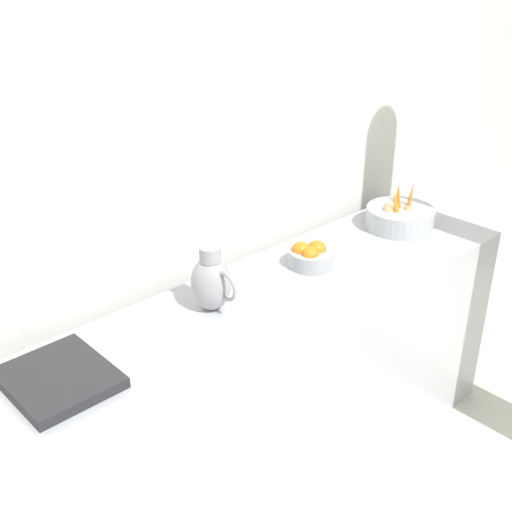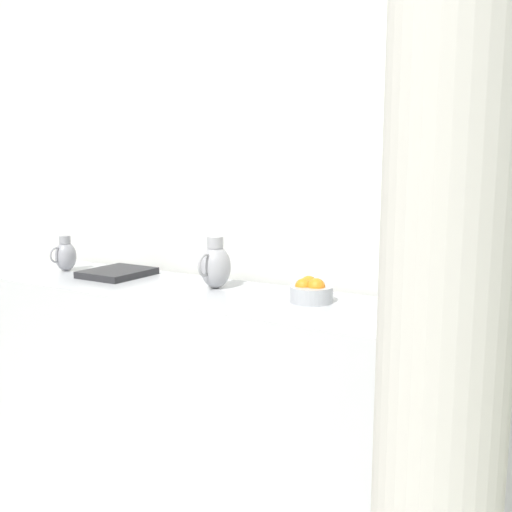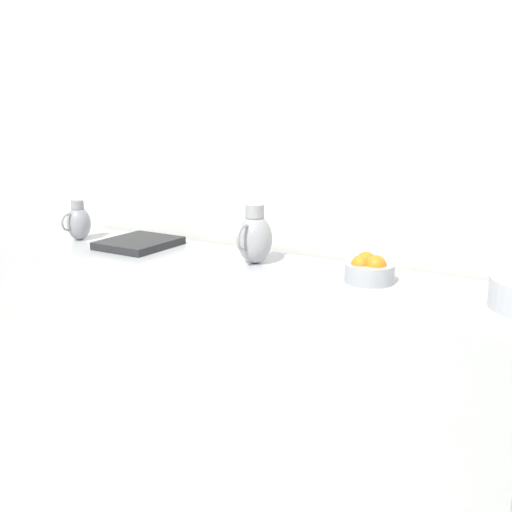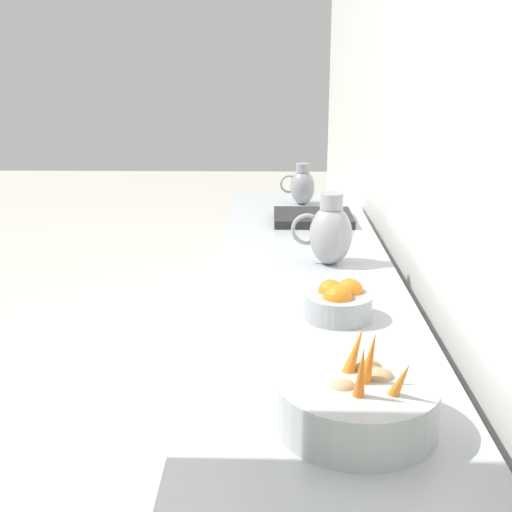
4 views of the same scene
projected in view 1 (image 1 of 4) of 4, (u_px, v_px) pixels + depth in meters
The scene contains 6 objects.
tile_wall_left at pixel (260, 116), 2.71m from camera, with size 0.10×8.53×3.00m, color silver.
prep_counter at pixel (242, 410), 2.59m from camera, with size 0.62×2.73×0.93m, color #ADAFB5.
vegetable_colander at pixel (399, 217), 3.05m from camera, with size 0.32×0.32×0.21m.
orange_bowl at pixel (310, 256), 2.69m from camera, with size 0.19×0.19×0.11m.
metal_pitcher_tall at pixel (211, 281), 2.35m from camera, with size 0.21×0.15×0.25m.
counter_sink_basin at pixel (58, 378), 1.99m from camera, with size 0.34×0.30×0.04m, color #232326.
Camera 1 is at (0.00, -1.51, 2.17)m, focal length 45.14 mm.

